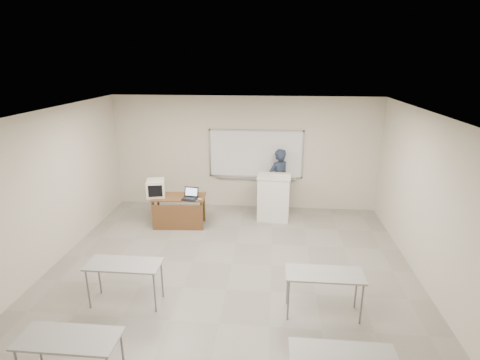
# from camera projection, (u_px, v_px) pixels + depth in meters

# --- Properties ---
(floor) EXTENTS (7.00, 8.00, 0.01)m
(floor) POSITION_uv_depth(u_px,v_px,m) (226.00, 290.00, 6.60)
(floor) COLOR gray
(floor) RESTS_ON ground
(whiteboard) EXTENTS (2.48, 0.10, 1.31)m
(whiteboard) POSITION_uv_depth(u_px,v_px,m) (256.00, 155.00, 9.88)
(whiteboard) COLOR white
(whiteboard) RESTS_ON floor
(student_desks) EXTENTS (4.40, 2.20, 0.73)m
(student_desks) POSITION_uv_depth(u_px,v_px,m) (213.00, 305.00, 5.11)
(student_desks) COLOR #959591
(student_desks) RESTS_ON floor
(instructor_desk) EXTENTS (1.26, 0.63, 0.75)m
(instructor_desk) POSITION_uv_depth(u_px,v_px,m) (178.00, 207.00, 8.93)
(instructor_desk) COLOR brown
(instructor_desk) RESTS_ON floor
(podium) EXTENTS (0.81, 0.59, 1.15)m
(podium) POSITION_uv_depth(u_px,v_px,m) (274.00, 197.00, 9.38)
(podium) COLOR white
(podium) RESTS_ON floor
(crt_monitor) EXTENTS (0.43, 0.48, 0.41)m
(crt_monitor) POSITION_uv_depth(u_px,v_px,m) (156.00, 188.00, 8.94)
(crt_monitor) COLOR beige
(crt_monitor) RESTS_ON instructor_desk
(laptop) EXTENTS (0.34, 0.31, 0.25)m
(laptop) POSITION_uv_depth(u_px,v_px,m) (190.00, 196.00, 8.80)
(laptop) COLOR black
(laptop) RESTS_ON instructor_desk
(mouse) EXTENTS (0.11, 0.08, 0.04)m
(mouse) POSITION_uv_depth(u_px,v_px,m) (200.00, 199.00, 8.71)
(mouse) COLOR #A9ABB2
(mouse) RESTS_ON instructor_desk
(keyboard) EXTENTS (0.51, 0.20, 0.03)m
(keyboard) POSITION_uv_depth(u_px,v_px,m) (280.00, 174.00, 9.27)
(keyboard) COLOR beige
(keyboard) RESTS_ON podium
(presenter) EXTENTS (0.74, 0.71, 1.70)m
(presenter) POSITION_uv_depth(u_px,v_px,m) (278.00, 181.00, 9.79)
(presenter) COLOR black
(presenter) RESTS_ON floor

